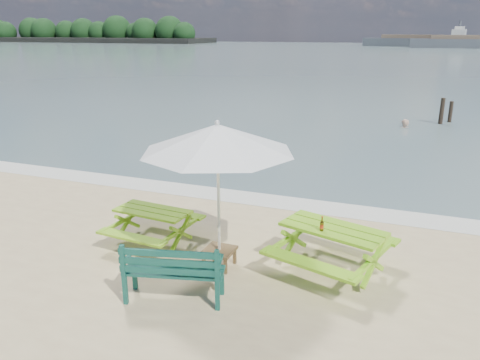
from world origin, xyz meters
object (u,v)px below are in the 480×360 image
at_px(picnic_table_left, 154,227).
at_px(patio_umbrella, 218,138).
at_px(park_bench, 174,282).
at_px(swimmer, 403,139).
at_px(picnic_table_right, 332,250).
at_px(side_table, 219,257).
at_px(beer_bottle, 322,226).

height_order(picnic_table_left, patio_umbrella, patio_umbrella).
distance_m(park_bench, swimmer, 15.88).
relative_size(picnic_table_left, patio_umbrella, 0.66).
bearing_deg(picnic_table_left, patio_umbrella, -15.53).
xyz_separation_m(picnic_table_right, side_table, (-1.87, -0.53, -0.22)).
bearing_deg(beer_bottle, picnic_table_left, 178.07).
bearing_deg(swimmer, beer_bottle, -93.47).
xyz_separation_m(picnic_table_left, picnic_table_right, (3.46, 0.09, 0.06)).
relative_size(side_table, swimmer, 0.31).
distance_m(picnic_table_left, picnic_table_right, 3.46).
relative_size(patio_umbrella, beer_bottle, 10.51).
bearing_deg(patio_umbrella, picnic_table_right, 15.87).
bearing_deg(patio_umbrella, picnic_table_left, 164.47).
relative_size(beer_bottle, swimmer, 0.15).
distance_m(patio_umbrella, beer_bottle, 2.25).
relative_size(park_bench, swimmer, 0.93).
distance_m(picnic_table_right, side_table, 1.96).
bearing_deg(picnic_table_left, beer_bottle, -1.93).
height_order(picnic_table_left, swimmer, picnic_table_left).
distance_m(picnic_table_right, park_bench, 2.74).
relative_size(park_bench, side_table, 3.04).
distance_m(side_table, patio_umbrella, 2.15).
height_order(picnic_table_left, side_table, picnic_table_left).
distance_m(picnic_table_left, side_table, 1.65).
relative_size(side_table, patio_umbrella, 0.20).
distance_m(picnic_table_right, beer_bottle, 0.57).
height_order(side_table, swimmer, swimmer).
height_order(beer_bottle, swimmer, beer_bottle).
distance_m(park_bench, beer_bottle, 2.56).
height_order(picnic_table_left, beer_bottle, beer_bottle).
relative_size(park_bench, beer_bottle, 6.39).
distance_m(picnic_table_left, swimmer, 14.59).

